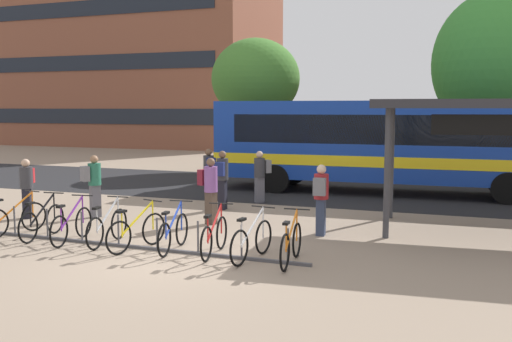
# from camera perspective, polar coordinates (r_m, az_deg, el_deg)

# --- Properties ---
(ground) EXTENTS (200.00, 200.00, 0.00)m
(ground) POSITION_cam_1_polar(r_m,az_deg,el_deg) (11.38, -9.37, -8.83)
(ground) COLOR gray
(bus_lane_asphalt) EXTENTS (80.00, 7.20, 0.01)m
(bus_lane_asphalt) POSITION_cam_1_polar(r_m,az_deg,el_deg) (20.77, 4.55, -1.80)
(bus_lane_asphalt) COLOR #232326
(bus_lane_asphalt) RESTS_ON ground
(city_bus) EXTENTS (12.09, 2.90, 3.20)m
(city_bus) POSITION_cam_1_polar(r_m,az_deg,el_deg) (20.00, 13.45, 2.83)
(city_bus) COLOR #14389E
(city_bus) RESTS_ON ground
(bike_rack) EXTENTS (7.64, 0.26, 0.70)m
(bike_rack) POSITION_cam_1_polar(r_m,az_deg,el_deg) (12.31, -11.88, -7.27)
(bike_rack) COLOR #47474C
(bike_rack) RESTS_ON ground
(parked_bicycle_orange_0) EXTENTS (0.57, 1.69, 0.99)m
(parked_bicycle_orange_0) POSITION_cam_1_polar(r_m,az_deg,el_deg) (14.40, -23.20, -4.46)
(parked_bicycle_orange_0) COLOR black
(parked_bicycle_orange_0) RESTS_ON ground
(parked_bicycle_black_1) EXTENTS (0.52, 1.72, 0.99)m
(parked_bicycle_black_1) POSITION_cam_1_polar(r_m,az_deg,el_deg) (13.80, -20.83, -4.82)
(parked_bicycle_black_1) COLOR black
(parked_bicycle_black_1) RESTS_ON ground
(parked_bicycle_purple_2) EXTENTS (0.52, 1.72, 0.99)m
(parked_bicycle_purple_2) POSITION_cam_1_polar(r_m,az_deg,el_deg) (13.17, -18.15, -5.24)
(parked_bicycle_purple_2) COLOR black
(parked_bicycle_purple_2) RESTS_ON ground
(parked_bicycle_silver_3) EXTENTS (0.52, 1.72, 0.99)m
(parked_bicycle_silver_3) POSITION_cam_1_polar(r_m,az_deg,el_deg) (12.75, -14.81, -5.51)
(parked_bicycle_silver_3) COLOR black
(parked_bicycle_silver_3) RESTS_ON ground
(parked_bicycle_yellow_4) EXTENTS (0.59, 1.69, 0.99)m
(parked_bicycle_yellow_4) POSITION_cam_1_polar(r_m,az_deg,el_deg) (12.16, -11.98, -6.03)
(parked_bicycle_yellow_4) COLOR black
(parked_bicycle_yellow_4) RESTS_ON ground
(parked_bicycle_blue_5) EXTENTS (0.52, 1.72, 0.99)m
(parked_bicycle_blue_5) POSITION_cam_1_polar(r_m,az_deg,el_deg) (11.91, -8.36, -6.22)
(parked_bicycle_blue_5) COLOR black
(parked_bicycle_blue_5) RESTS_ON ground
(parked_bicycle_red_6) EXTENTS (0.52, 1.72, 0.99)m
(parked_bicycle_red_6) POSITION_cam_1_polar(r_m,az_deg,el_deg) (11.49, -4.24, -6.64)
(parked_bicycle_red_6) COLOR black
(parked_bicycle_red_6) RESTS_ON ground
(parked_bicycle_white_7) EXTENTS (0.52, 1.71, 0.99)m
(parked_bicycle_white_7) POSITION_cam_1_polar(r_m,az_deg,el_deg) (11.11, -0.43, -7.07)
(parked_bicycle_white_7) COLOR black
(parked_bicycle_white_7) RESTS_ON ground
(parked_bicycle_orange_8) EXTENTS (0.52, 1.72, 0.99)m
(parked_bicycle_orange_8) POSITION_cam_1_polar(r_m,az_deg,el_deg) (10.84, 3.57, -7.42)
(parked_bicycle_orange_8) COLOR black
(parked_bicycle_orange_8) RESTS_ON ground
(transit_shelter) EXTENTS (6.10, 3.67, 3.16)m
(transit_shelter) POSITION_cam_1_polar(r_m,az_deg,el_deg) (14.33, 23.73, 5.84)
(transit_shelter) COLOR #38383D
(transit_shelter) RESTS_ON ground
(commuter_grey_pack_0) EXTENTS (0.59, 0.59, 1.62)m
(commuter_grey_pack_0) POSITION_cam_1_polar(r_m,az_deg,el_deg) (17.65, 0.47, -0.21)
(commuter_grey_pack_0) COLOR #565660
(commuter_grey_pack_0) RESTS_ON ground
(commuter_maroon_pack_1) EXTENTS (0.59, 0.46, 1.71)m
(commuter_maroon_pack_1) POSITION_cam_1_polar(r_m,az_deg,el_deg) (14.42, -4.69, -1.54)
(commuter_maroon_pack_1) COLOR #47382D
(commuter_maroon_pack_1) RESTS_ON ground
(commuter_navy_pack_2) EXTENTS (0.58, 0.59, 1.64)m
(commuter_navy_pack_2) POSITION_cam_1_polar(r_m,az_deg,el_deg) (18.46, -4.78, 0.10)
(commuter_navy_pack_2) COLOR #565660
(commuter_navy_pack_2) RESTS_ON ground
(commuter_grey_pack_3) EXTENTS (0.36, 0.54, 1.67)m
(commuter_grey_pack_3) POSITION_cam_1_polar(r_m,az_deg,el_deg) (13.15, 6.58, -2.42)
(commuter_grey_pack_3) COLOR #2D3851
(commuter_grey_pack_3) RESTS_ON ground
(commuter_red_pack_4) EXTENTS (0.51, 0.60, 1.61)m
(commuter_red_pack_4) POSITION_cam_1_polar(r_m,az_deg,el_deg) (16.38, -22.17, -1.23)
(commuter_red_pack_4) COLOR black
(commuter_red_pack_4) RESTS_ON ground
(commuter_grey_pack_5) EXTENTS (0.55, 0.60, 1.69)m
(commuter_grey_pack_5) POSITION_cam_1_polar(r_m,az_deg,el_deg) (15.88, -16.12, -1.04)
(commuter_grey_pack_5) COLOR #565660
(commuter_grey_pack_5) RESTS_ON ground
(commuter_navy_pack_6) EXTENTS (0.36, 0.54, 1.72)m
(commuter_navy_pack_6) POSITION_cam_1_polar(r_m,az_deg,el_deg) (16.43, -3.45, -0.50)
(commuter_navy_pack_6) COLOR black
(commuter_navy_pack_6) RESTS_ON ground
(street_tree_0) EXTENTS (4.15, 4.15, 6.20)m
(street_tree_0) POSITION_cam_1_polar(r_m,az_deg,el_deg) (26.81, -0.04, 9.30)
(street_tree_0) COLOR brown
(street_tree_0) RESTS_ON ground
(street_tree_1) EXTENTS (5.14, 5.14, 7.78)m
(street_tree_1) POSITION_cam_1_polar(r_m,az_deg,el_deg) (25.75, 23.08, 9.99)
(street_tree_1) COLOR brown
(street_tree_1) RESTS_ON ground
(building_left_wing) EXTENTS (21.23, 11.26, 19.35)m
(building_left_wing) POSITION_cam_1_polar(r_m,az_deg,el_deg) (48.06, -11.93, 14.34)
(building_left_wing) COLOR brown
(building_left_wing) RESTS_ON ground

